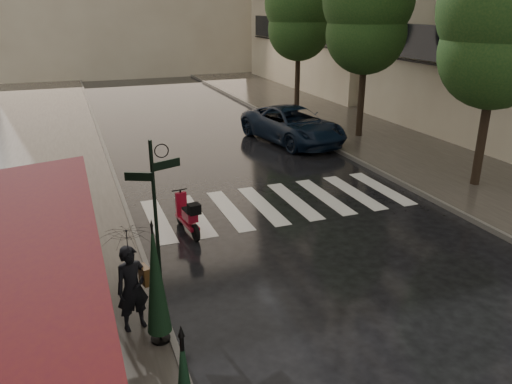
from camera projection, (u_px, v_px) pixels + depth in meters
ground at (258, 341)px, 8.96m from camera, size 120.00×120.00×0.00m
sidewalk_near at (22, 171)px, 17.93m from camera, size 6.00×60.00×0.12m
sidewalk_far at (373, 135)px, 22.84m from camera, size 5.50×60.00×0.12m
curb_near at (109, 162)px, 18.94m from camera, size 0.12×60.00×0.16m
curb_far at (318, 140)px, 21.91m from camera, size 0.12×60.00×0.16m
crosswalk at (278, 203)px, 15.19m from camera, size 7.85×3.20×0.01m
signpost at (155, 198)px, 10.54m from camera, size 1.17×0.29×3.10m
tree_near at (502, 17)px, 14.65m from camera, size 3.80×3.80×7.99m
tree_mid at (368, 7)px, 20.64m from camera, size 3.80×3.80×8.34m
tree_far at (299, 9)px, 26.88m from camera, size 3.80×3.80×8.16m
pedestrian_with_umbrella at (128, 248)px, 8.59m from camera, size 1.17×1.19×2.43m
scooter at (188, 216)px, 13.03m from camera, size 0.50×1.58×1.04m
parked_car at (293, 125)px, 21.75m from camera, size 3.45×5.80×1.51m
parasol_back at (156, 280)px, 8.37m from camera, size 0.42×0.42×2.26m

